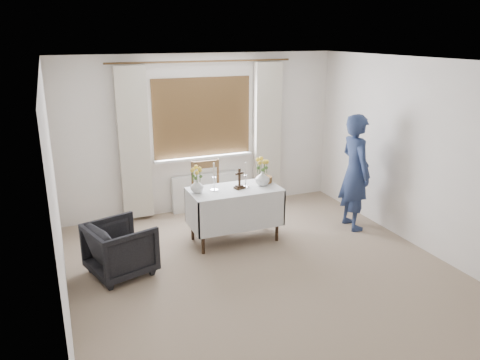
% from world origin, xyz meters
% --- Properties ---
extents(ground, '(5.00, 5.00, 0.00)m').
position_xyz_m(ground, '(0.00, 0.00, 0.00)').
color(ground, gray).
rests_on(ground, ground).
extents(altar_table, '(1.24, 0.64, 0.76)m').
position_xyz_m(altar_table, '(0.00, 1.11, 0.38)').
color(altar_table, silver).
rests_on(altar_table, ground).
extents(wooden_chair, '(0.48, 0.48, 0.99)m').
position_xyz_m(wooden_chair, '(-0.18, 1.67, 0.50)').
color(wooden_chair, brown).
rests_on(wooden_chair, ground).
extents(armchair, '(0.89, 0.88, 0.65)m').
position_xyz_m(armchair, '(-1.61, 0.74, 0.32)').
color(armchair, black).
rests_on(armchair, ground).
extents(person, '(0.46, 0.66, 1.71)m').
position_xyz_m(person, '(1.81, 0.90, 0.85)').
color(person, navy).
rests_on(person, ground).
extents(radiator, '(1.10, 0.10, 0.60)m').
position_xyz_m(radiator, '(0.00, 2.42, 0.30)').
color(radiator, silver).
rests_on(radiator, ground).
extents(wooden_cross, '(0.15, 0.13, 0.29)m').
position_xyz_m(wooden_cross, '(0.07, 1.09, 0.91)').
color(wooden_cross, black).
rests_on(wooden_cross, altar_table).
extents(candlestick_left, '(0.12, 0.12, 0.39)m').
position_xyz_m(candlestick_left, '(-0.27, 1.15, 0.95)').
color(candlestick_left, silver).
rests_on(candlestick_left, altar_table).
extents(candlestick_right, '(0.13, 0.13, 0.36)m').
position_xyz_m(candlestick_right, '(0.17, 1.11, 0.94)').
color(candlestick_right, silver).
rests_on(candlestick_right, altar_table).
extents(flower_vase_left, '(0.18, 0.18, 0.19)m').
position_xyz_m(flower_vase_left, '(-0.52, 1.15, 0.86)').
color(flower_vase_left, silver).
rests_on(flower_vase_left, altar_table).
extents(flower_vase_right, '(0.23, 0.23, 0.21)m').
position_xyz_m(flower_vase_right, '(0.42, 1.11, 0.87)').
color(flower_vase_right, silver).
rests_on(flower_vase_right, altar_table).
extents(wicker_basket, '(0.23, 0.23, 0.08)m').
position_xyz_m(wicker_basket, '(0.50, 1.23, 0.80)').
color(wicker_basket, brown).
rests_on(wicker_basket, altar_table).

